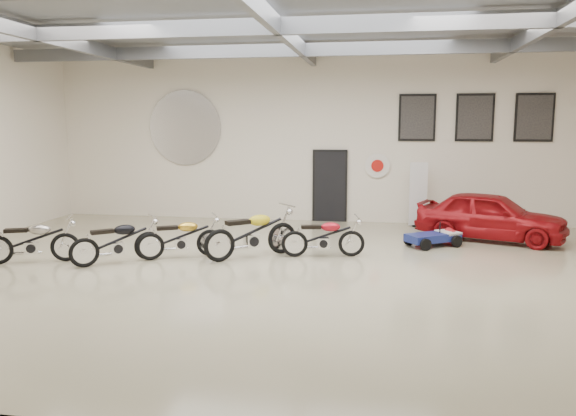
% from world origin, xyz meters
% --- Properties ---
extents(floor, '(16.00, 12.00, 0.01)m').
position_xyz_m(floor, '(0.00, 0.00, 0.00)').
color(floor, tan).
rests_on(floor, ground).
extents(ceiling, '(16.00, 12.00, 0.01)m').
position_xyz_m(ceiling, '(0.00, 0.00, 5.00)').
color(ceiling, slate).
rests_on(ceiling, back_wall).
extents(back_wall, '(16.00, 0.02, 5.00)m').
position_xyz_m(back_wall, '(0.00, 6.00, 2.50)').
color(back_wall, '#EEE2CD').
rests_on(back_wall, floor).
extents(ceiling_beams, '(15.80, 11.80, 0.32)m').
position_xyz_m(ceiling_beams, '(0.00, 0.00, 4.75)').
color(ceiling_beams, '#5C5F64').
rests_on(ceiling_beams, ceiling).
extents(door, '(0.92, 0.08, 2.10)m').
position_xyz_m(door, '(0.50, 5.95, 1.05)').
color(door, black).
rests_on(door, back_wall).
extents(logo_plaque, '(2.30, 0.06, 1.16)m').
position_xyz_m(logo_plaque, '(-4.00, 5.95, 2.80)').
color(logo_plaque, silver).
rests_on(logo_plaque, back_wall).
extents(poster_left, '(1.05, 0.08, 1.35)m').
position_xyz_m(poster_left, '(3.00, 5.96, 3.10)').
color(poster_left, black).
rests_on(poster_left, back_wall).
extents(poster_mid, '(1.05, 0.08, 1.35)m').
position_xyz_m(poster_mid, '(4.60, 5.96, 3.10)').
color(poster_mid, black).
rests_on(poster_mid, back_wall).
extents(poster_right, '(1.05, 0.08, 1.35)m').
position_xyz_m(poster_right, '(6.20, 5.96, 3.10)').
color(poster_right, black).
rests_on(poster_right, back_wall).
extents(oil_sign, '(0.72, 0.10, 0.72)m').
position_xyz_m(oil_sign, '(1.90, 5.95, 1.70)').
color(oil_sign, white).
rests_on(oil_sign, back_wall).
extents(banner_stand, '(0.53, 0.28, 1.86)m').
position_xyz_m(banner_stand, '(3.07, 5.50, 0.93)').
color(banner_stand, white).
rests_on(banner_stand, floor).
extents(motorcycle_silver, '(2.00, 1.25, 0.99)m').
position_xyz_m(motorcycle_silver, '(-5.28, -0.20, 0.50)').
color(motorcycle_silver, silver).
rests_on(motorcycle_silver, floor).
extents(motorcycle_black, '(1.84, 1.68, 0.99)m').
position_xyz_m(motorcycle_black, '(-3.47, 0.05, 0.50)').
color(motorcycle_black, silver).
rests_on(motorcycle_black, floor).
extents(motorcycle_gold, '(1.91, 1.36, 0.96)m').
position_xyz_m(motorcycle_gold, '(-2.31, 0.72, 0.48)').
color(motorcycle_gold, silver).
rests_on(motorcycle_gold, floor).
extents(motorcycle_yellow, '(2.13, 1.93, 1.14)m').
position_xyz_m(motorcycle_yellow, '(-0.78, 1.01, 0.57)').
color(motorcycle_yellow, silver).
rests_on(motorcycle_yellow, floor).
extents(motorcycle_red, '(1.88, 0.89, 0.94)m').
position_xyz_m(motorcycle_red, '(0.77, 1.35, 0.47)').
color(motorcycle_red, silver).
rests_on(motorcycle_red, floor).
extents(go_kart, '(1.76, 1.50, 0.59)m').
position_xyz_m(go_kart, '(3.39, 2.91, 0.29)').
color(go_kart, navy).
rests_on(go_kart, floor).
extents(vintage_car, '(2.67, 3.92, 1.24)m').
position_xyz_m(vintage_car, '(4.77, 3.85, 0.62)').
color(vintage_car, maroon).
rests_on(vintage_car, floor).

